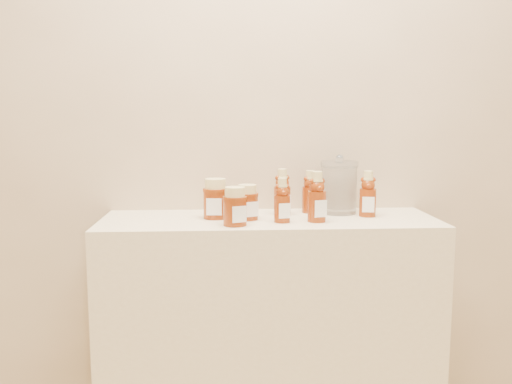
{
  "coord_description": "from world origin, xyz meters",
  "views": [
    {
      "loc": [
        -0.16,
        -0.35,
        1.26
      ],
      "look_at": [
        -0.05,
        1.52,
        1.0
      ],
      "focal_mm": 38.0,
      "sensor_mm": 36.0,
      "label": 1
    }
  ],
  "objects_px": {
    "bear_bottle_front_left": "(282,197)",
    "bear_bottle_back_left": "(282,189)",
    "display_table": "(269,338)",
    "honey_jar_left": "(215,199)",
    "glass_canister": "(339,185)"
  },
  "relations": [
    {
      "from": "display_table",
      "to": "glass_canister",
      "type": "height_order",
      "value": "glass_canister"
    },
    {
      "from": "glass_canister",
      "to": "bear_bottle_back_left",
      "type": "bearing_deg",
      "value": -175.91
    },
    {
      "from": "bear_bottle_front_left",
      "to": "glass_canister",
      "type": "height_order",
      "value": "glass_canister"
    },
    {
      "from": "bear_bottle_back_left",
      "to": "honey_jar_left",
      "type": "relative_size",
      "value": 1.35
    },
    {
      "from": "glass_canister",
      "to": "bear_bottle_front_left",
      "type": "bearing_deg",
      "value": -144.91
    },
    {
      "from": "bear_bottle_front_left",
      "to": "honey_jar_left",
      "type": "bearing_deg",
      "value": 149.0
    },
    {
      "from": "display_table",
      "to": "bear_bottle_front_left",
      "type": "xyz_separation_m",
      "value": [
        0.04,
        -0.07,
        0.54
      ]
    },
    {
      "from": "bear_bottle_back_left",
      "to": "bear_bottle_front_left",
      "type": "distance_m",
      "value": 0.15
    },
    {
      "from": "display_table",
      "to": "bear_bottle_back_left",
      "type": "xyz_separation_m",
      "value": [
        0.05,
        0.07,
        0.55
      ]
    },
    {
      "from": "bear_bottle_front_left",
      "to": "bear_bottle_back_left",
      "type": "bearing_deg",
      "value": 73.44
    },
    {
      "from": "bear_bottle_front_left",
      "to": "glass_canister",
      "type": "bearing_deg",
      "value": 24.74
    },
    {
      "from": "display_table",
      "to": "honey_jar_left",
      "type": "bearing_deg",
      "value": 175.83
    },
    {
      "from": "display_table",
      "to": "bear_bottle_back_left",
      "type": "relative_size",
      "value": 6.23
    },
    {
      "from": "bear_bottle_front_left",
      "to": "glass_canister",
      "type": "xyz_separation_m",
      "value": [
        0.23,
        0.16,
        0.02
      ]
    },
    {
      "from": "display_table",
      "to": "glass_canister",
      "type": "xyz_separation_m",
      "value": [
        0.27,
        0.09,
        0.56
      ]
    }
  ]
}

